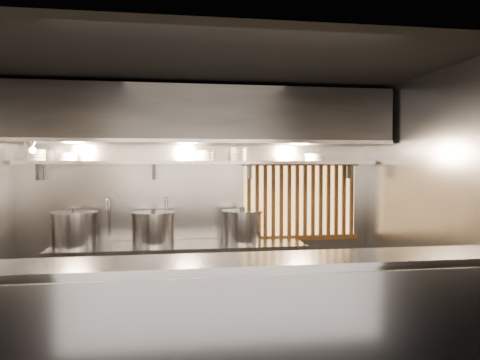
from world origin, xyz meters
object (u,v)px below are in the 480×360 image
object	(u,v)px
stock_pot_mid	(153,228)
stock_pot_right	(242,226)
pendant_bulb	(195,156)
heat_lamp	(30,145)
stock_pot_left	(75,229)

from	to	relation	value
stock_pot_mid	stock_pot_right	xyz separation A→B (m)	(1.08, -0.03, 0.00)
pendant_bulb	stock_pot_right	xyz separation A→B (m)	(0.57, -0.05, -0.86)
pendant_bulb	stock_pot_mid	bearing A→B (deg)	-177.61
heat_lamp	pendant_bulb	bearing A→B (deg)	11.00
heat_lamp	stock_pot_left	size ratio (longest dim) A/B	0.56
pendant_bulb	stock_pot_right	size ratio (longest dim) A/B	0.32
heat_lamp	stock_pot_right	world-z (taller)	heat_lamp
pendant_bulb	stock_pot_left	size ratio (longest dim) A/B	0.30
stock_pot_left	stock_pot_mid	xyz separation A→B (m)	(0.90, 0.03, -0.01)
pendant_bulb	stock_pot_left	xyz separation A→B (m)	(-1.41, -0.05, -0.86)
heat_lamp	pendant_bulb	size ratio (longest dim) A/B	1.87
stock_pot_mid	heat_lamp	bearing A→B (deg)	-165.74
heat_lamp	stock_pot_left	xyz separation A→B (m)	(0.39, 0.30, -0.96)
stock_pot_left	stock_pot_mid	distance (m)	0.90
pendant_bulb	stock_pot_right	bearing A→B (deg)	-5.35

